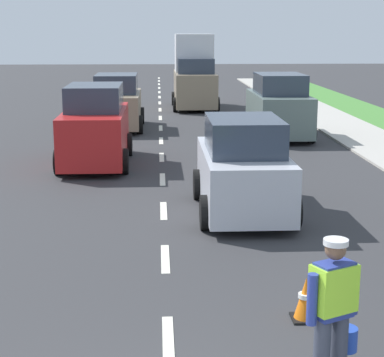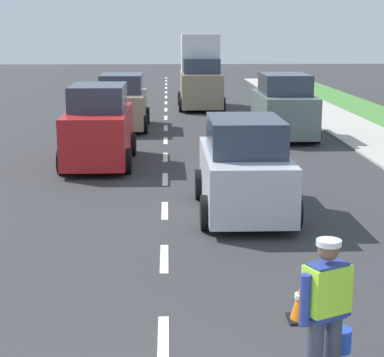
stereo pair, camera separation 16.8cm
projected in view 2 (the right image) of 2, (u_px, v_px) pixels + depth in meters
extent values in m
plane|color=#333335|center=(166.00, 127.00, 25.98)|extent=(96.00, 96.00, 0.00)
cube|color=silver|center=(163.00, 341.00, 8.14)|extent=(0.14, 1.40, 0.01)
cube|color=silver|center=(164.00, 259.00, 11.06)|extent=(0.14, 1.40, 0.01)
cube|color=silver|center=(165.00, 211.00, 13.99)|extent=(0.14, 1.40, 0.01)
cube|color=silver|center=(165.00, 179.00, 16.91)|extent=(0.14, 1.40, 0.01)
cube|color=silver|center=(165.00, 157.00, 19.83)|extent=(0.14, 1.40, 0.01)
cube|color=silver|center=(166.00, 141.00, 22.76)|extent=(0.14, 1.40, 0.01)
cube|color=silver|center=(166.00, 128.00, 25.68)|extent=(0.14, 1.40, 0.01)
cube|color=silver|center=(166.00, 118.00, 28.61)|extent=(0.14, 1.40, 0.01)
cube|color=silver|center=(166.00, 110.00, 31.53)|extent=(0.14, 1.40, 0.01)
cube|color=silver|center=(166.00, 103.00, 34.45)|extent=(0.14, 1.40, 0.01)
cube|color=silver|center=(166.00, 97.00, 37.38)|extent=(0.14, 1.40, 0.01)
cube|color=silver|center=(166.00, 92.00, 40.30)|extent=(0.14, 1.40, 0.01)
cube|color=silver|center=(166.00, 88.00, 43.22)|extent=(0.14, 1.40, 0.01)
cube|color=silver|center=(166.00, 84.00, 46.15)|extent=(0.14, 1.40, 0.01)
cube|color=silver|center=(166.00, 81.00, 49.07)|extent=(0.14, 1.40, 0.01)
cube|color=silver|center=(166.00, 78.00, 52.00)|extent=(0.14, 1.40, 0.01)
cylinder|color=#383D4C|center=(315.00, 356.00, 6.93)|extent=(0.18, 0.18, 0.82)
cylinder|color=#383D4C|center=(332.00, 351.00, 7.04)|extent=(0.18, 0.18, 0.82)
cube|color=navy|center=(327.00, 290.00, 6.83)|extent=(0.46, 0.39, 0.60)
cube|color=#A5EA33|center=(327.00, 289.00, 6.83)|extent=(0.54, 0.45, 0.51)
cylinder|color=navy|center=(305.00, 300.00, 6.71)|extent=(0.11, 0.11, 0.55)
cylinder|color=navy|center=(347.00, 290.00, 6.97)|extent=(0.11, 0.11, 0.55)
sphere|color=brown|center=(329.00, 250.00, 6.73)|extent=(0.22, 0.22, 0.22)
cylinder|color=silver|center=(329.00, 243.00, 6.72)|extent=(0.26, 0.26, 0.06)
cylinder|color=#2347B7|center=(339.00, 340.00, 7.20)|extent=(0.26, 0.26, 0.26)
cube|color=black|center=(301.00, 319.00, 8.73)|extent=(0.36, 0.36, 0.03)
cone|color=orange|center=(302.00, 298.00, 8.67)|extent=(0.30, 0.30, 0.56)
cylinder|color=white|center=(302.00, 296.00, 8.66)|extent=(0.20, 0.20, 0.06)
cube|color=gray|center=(201.00, 89.00, 31.91)|extent=(1.90, 4.60, 1.56)
cube|color=#2D3847|center=(202.00, 66.00, 30.88)|extent=(1.67, 1.61, 0.70)
cube|color=silver|center=(200.00, 53.00, 32.33)|extent=(1.81, 2.53, 1.80)
cylinder|color=black|center=(180.00, 98.00, 33.40)|extent=(0.22, 0.68, 0.68)
cylinder|color=black|center=(218.00, 98.00, 33.47)|extent=(0.22, 0.68, 0.68)
cylinder|color=black|center=(181.00, 105.00, 30.62)|extent=(0.22, 0.68, 0.68)
cylinder|color=black|center=(223.00, 105.00, 30.70)|extent=(0.22, 0.68, 0.68)
cube|color=slate|center=(283.00, 113.00, 23.34)|extent=(1.79, 4.16, 1.37)
cube|color=#2D3847|center=(285.00, 84.00, 23.01)|extent=(1.57, 2.29, 0.70)
cylinder|color=black|center=(253.00, 123.00, 24.67)|extent=(0.22, 0.68, 0.68)
cylinder|color=black|center=(301.00, 123.00, 24.74)|extent=(0.22, 0.68, 0.68)
cylinder|color=black|center=(262.00, 133.00, 22.16)|extent=(0.22, 0.68, 0.68)
cylinder|color=black|center=(316.00, 133.00, 22.23)|extent=(0.22, 0.68, 0.68)
cube|color=red|center=(99.00, 134.00, 18.66)|extent=(1.68, 4.22, 1.37)
cube|color=#2D3847|center=(98.00, 97.00, 18.53)|extent=(1.48, 2.32, 0.70)
cylinder|color=black|center=(127.00, 161.00, 17.53)|extent=(0.22, 0.68, 0.68)
cylinder|color=black|center=(62.00, 162.00, 17.47)|extent=(0.22, 0.68, 0.68)
cylinder|color=black|center=(132.00, 144.00, 20.08)|extent=(0.22, 0.68, 0.68)
cylinder|color=black|center=(75.00, 145.00, 20.02)|extent=(0.22, 0.68, 0.68)
cube|color=silver|center=(244.00, 178.00, 13.70)|extent=(1.66, 3.81, 1.13)
cube|color=#2D3847|center=(245.00, 135.00, 13.41)|extent=(1.46, 2.10, 0.70)
cylinder|color=black|center=(200.00, 184.00, 14.91)|extent=(0.22, 0.68, 0.68)
cylinder|color=black|center=(275.00, 184.00, 14.97)|extent=(0.22, 0.68, 0.68)
cylinder|color=black|center=(206.00, 213.00, 12.61)|extent=(0.22, 0.68, 0.68)
cylinder|color=black|center=(294.00, 212.00, 12.67)|extent=(0.22, 0.68, 0.68)
cube|color=gray|center=(122.00, 108.00, 25.40)|extent=(1.77, 4.13, 1.21)
cube|color=#2D3847|center=(122.00, 83.00, 25.29)|extent=(1.55, 2.27, 0.70)
cylinder|color=black|center=(145.00, 124.00, 24.28)|extent=(0.22, 0.68, 0.68)
cylinder|color=black|center=(96.00, 125.00, 24.22)|extent=(0.22, 0.68, 0.68)
cylinder|color=black|center=(147.00, 116.00, 26.78)|extent=(0.22, 0.68, 0.68)
cylinder|color=black|center=(102.00, 116.00, 26.71)|extent=(0.22, 0.68, 0.68)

